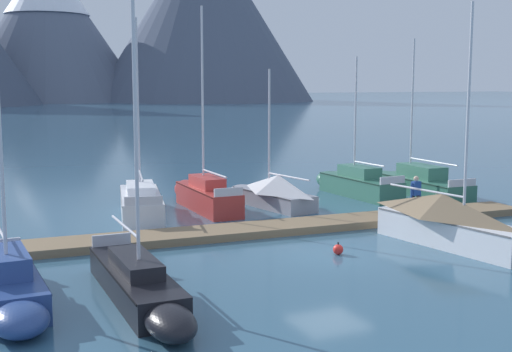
{
  "coord_description": "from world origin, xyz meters",
  "views": [
    {
      "loc": [
        -12.11,
        -19.76,
        5.91
      ],
      "look_at": [
        0.0,
        6.0,
        2.0
      ],
      "focal_mm": 47.57,
      "sensor_mm": 36.0,
      "label": 1
    }
  ],
  "objects_px": {
    "sailboat_mid_dock_port": "(140,201)",
    "sailboat_far_berth": "(272,191)",
    "sailboat_nearest_berth": "(8,286)",
    "sailboat_mid_dock_starboard": "(204,194)",
    "mooring_buoy_channel_marker": "(338,249)",
    "sailboat_last_slip": "(416,182)",
    "sailboat_end_of_dock": "(355,183)",
    "person_on_dock": "(416,193)",
    "sailboat_second_berth": "(140,285)",
    "sailboat_outer_slip": "(457,224)"
  },
  "relations": [
    {
      "from": "sailboat_outer_slip",
      "to": "sailboat_last_slip",
      "type": "bearing_deg",
      "value": 58.35
    },
    {
      "from": "sailboat_outer_slip",
      "to": "sailboat_mid_dock_starboard",
      "type": "bearing_deg",
      "value": 115.71
    },
    {
      "from": "sailboat_second_berth",
      "to": "sailboat_end_of_dock",
      "type": "relative_size",
      "value": 1.25
    },
    {
      "from": "sailboat_mid_dock_starboard",
      "to": "mooring_buoy_channel_marker",
      "type": "height_order",
      "value": "sailboat_mid_dock_starboard"
    },
    {
      "from": "sailboat_nearest_berth",
      "to": "sailboat_mid_dock_port",
      "type": "bearing_deg",
      "value": 58.59
    },
    {
      "from": "sailboat_mid_dock_port",
      "to": "sailboat_far_berth",
      "type": "distance_m",
      "value": 6.36
    },
    {
      "from": "sailboat_outer_slip",
      "to": "sailboat_last_slip",
      "type": "height_order",
      "value": "sailboat_outer_slip"
    },
    {
      "from": "sailboat_nearest_berth",
      "to": "sailboat_far_berth",
      "type": "height_order",
      "value": "sailboat_nearest_berth"
    },
    {
      "from": "sailboat_mid_dock_port",
      "to": "sailboat_outer_slip",
      "type": "height_order",
      "value": "sailboat_mid_dock_port"
    },
    {
      "from": "sailboat_second_berth",
      "to": "sailboat_last_slip",
      "type": "relative_size",
      "value": 1.11
    },
    {
      "from": "sailboat_mid_dock_starboard",
      "to": "sailboat_last_slip",
      "type": "distance_m",
      "value": 11.94
    },
    {
      "from": "sailboat_mid_dock_port",
      "to": "sailboat_outer_slip",
      "type": "bearing_deg",
      "value": -51.74
    },
    {
      "from": "person_on_dock",
      "to": "sailboat_nearest_berth",
      "type": "bearing_deg",
      "value": -165.58
    },
    {
      "from": "sailboat_nearest_berth",
      "to": "sailboat_mid_dock_port",
      "type": "height_order",
      "value": "sailboat_mid_dock_port"
    },
    {
      "from": "sailboat_nearest_berth",
      "to": "mooring_buoy_channel_marker",
      "type": "height_order",
      "value": "sailboat_nearest_berth"
    },
    {
      "from": "sailboat_nearest_berth",
      "to": "sailboat_far_berth",
      "type": "xyz_separation_m",
      "value": [
        12.95,
        10.24,
        0.19
      ]
    },
    {
      "from": "sailboat_nearest_berth",
      "to": "person_on_dock",
      "type": "distance_m",
      "value": 17.44
    },
    {
      "from": "sailboat_mid_dock_port",
      "to": "sailboat_last_slip",
      "type": "relative_size",
      "value": 1.06
    },
    {
      "from": "sailboat_mid_dock_port",
      "to": "sailboat_far_berth",
      "type": "xyz_separation_m",
      "value": [
        6.33,
        -0.6,
        0.1
      ]
    },
    {
      "from": "sailboat_end_of_dock",
      "to": "mooring_buoy_channel_marker",
      "type": "relative_size",
      "value": 16.45
    },
    {
      "from": "sailboat_mid_dock_port",
      "to": "sailboat_nearest_berth",
      "type": "bearing_deg",
      "value": -121.41
    },
    {
      "from": "person_on_dock",
      "to": "mooring_buoy_channel_marker",
      "type": "height_order",
      "value": "person_on_dock"
    },
    {
      "from": "sailboat_mid_dock_port",
      "to": "sailboat_far_berth",
      "type": "relative_size",
      "value": 1.33
    },
    {
      "from": "sailboat_second_berth",
      "to": "sailboat_mid_dock_starboard",
      "type": "distance_m",
      "value": 14.1
    },
    {
      "from": "sailboat_last_slip",
      "to": "sailboat_second_berth",
      "type": "bearing_deg",
      "value": -147.69
    },
    {
      "from": "sailboat_outer_slip",
      "to": "sailboat_second_berth",
      "type": "bearing_deg",
      "value": -174.4
    },
    {
      "from": "sailboat_far_berth",
      "to": "mooring_buoy_channel_marker",
      "type": "bearing_deg",
      "value": -102.48
    },
    {
      "from": "sailboat_nearest_berth",
      "to": "sailboat_mid_dock_port",
      "type": "xyz_separation_m",
      "value": [
        6.62,
        10.85,
        0.09
      ]
    },
    {
      "from": "sailboat_outer_slip",
      "to": "sailboat_nearest_berth",
      "type": "bearing_deg",
      "value": 179.67
    },
    {
      "from": "sailboat_second_berth",
      "to": "mooring_buoy_channel_marker",
      "type": "xyz_separation_m",
      "value": [
        7.65,
        2.23,
        -0.34
      ]
    },
    {
      "from": "sailboat_far_berth",
      "to": "mooring_buoy_channel_marker",
      "type": "relative_size",
      "value": 14.86
    },
    {
      "from": "sailboat_far_berth",
      "to": "sailboat_last_slip",
      "type": "relative_size",
      "value": 0.8
    },
    {
      "from": "sailboat_mid_dock_port",
      "to": "person_on_dock",
      "type": "xyz_separation_m",
      "value": [
        10.25,
        -6.51,
        0.62
      ]
    },
    {
      "from": "sailboat_end_of_dock",
      "to": "sailboat_last_slip",
      "type": "relative_size",
      "value": 0.88
    },
    {
      "from": "sailboat_nearest_berth",
      "to": "sailboat_mid_dock_starboard",
      "type": "height_order",
      "value": "sailboat_mid_dock_starboard"
    },
    {
      "from": "sailboat_second_berth",
      "to": "sailboat_mid_dock_starboard",
      "type": "height_order",
      "value": "sailboat_mid_dock_starboard"
    },
    {
      "from": "sailboat_end_of_dock",
      "to": "sailboat_mid_dock_port",
      "type": "bearing_deg",
      "value": -177.41
    },
    {
      "from": "sailboat_end_of_dock",
      "to": "sailboat_last_slip",
      "type": "bearing_deg",
      "value": -16.41
    },
    {
      "from": "sailboat_far_berth",
      "to": "sailboat_end_of_dock",
      "type": "bearing_deg",
      "value": 11.67
    },
    {
      "from": "sailboat_mid_dock_port",
      "to": "sailboat_mid_dock_starboard",
      "type": "bearing_deg",
      "value": 6.53
    },
    {
      "from": "sailboat_far_berth",
      "to": "person_on_dock",
      "type": "distance_m",
      "value": 7.11
    },
    {
      "from": "sailboat_second_berth",
      "to": "sailboat_last_slip",
      "type": "xyz_separation_m",
      "value": [
        18.48,
        11.69,
        0.09
      ]
    },
    {
      "from": "sailboat_second_berth",
      "to": "sailboat_outer_slip",
      "type": "xyz_separation_m",
      "value": [
        12.0,
        1.18,
        0.38
      ]
    },
    {
      "from": "sailboat_outer_slip",
      "to": "sailboat_far_berth",
      "type": "bearing_deg",
      "value": 102.53
    },
    {
      "from": "sailboat_end_of_dock",
      "to": "sailboat_second_berth",
      "type": "bearing_deg",
      "value": -140.28
    },
    {
      "from": "person_on_dock",
      "to": "sailboat_outer_slip",
      "type": "bearing_deg",
      "value": -110.2
    },
    {
      "from": "sailboat_mid_dock_port",
      "to": "sailboat_last_slip",
      "type": "distance_m",
      "value": 15.11
    },
    {
      "from": "sailboat_mid_dock_port",
      "to": "sailboat_second_berth",
      "type": "bearing_deg",
      "value": -105.6
    },
    {
      "from": "sailboat_mid_dock_starboard",
      "to": "person_on_dock",
      "type": "height_order",
      "value": "sailboat_mid_dock_starboard"
    },
    {
      "from": "sailboat_end_of_dock",
      "to": "person_on_dock",
      "type": "height_order",
      "value": "sailboat_end_of_dock"
    }
  ]
}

